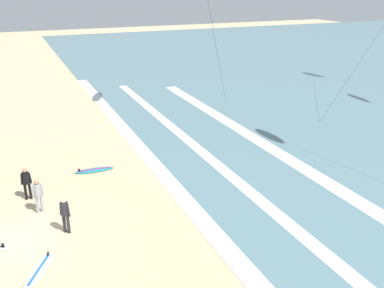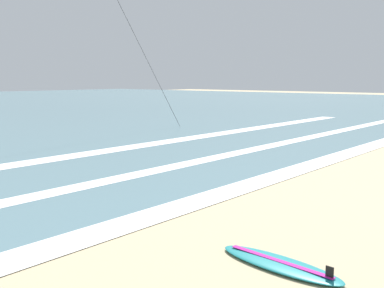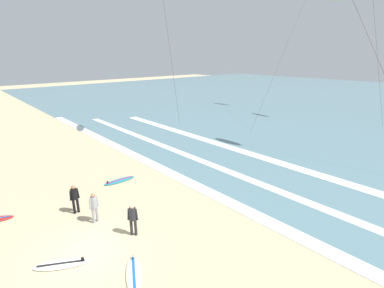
% 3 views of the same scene
% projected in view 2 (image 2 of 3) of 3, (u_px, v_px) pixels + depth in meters
% --- Properties ---
extents(wave_foam_shoreline, '(53.53, 0.89, 0.01)m').
position_uv_depth(wave_foam_shoreline, '(237.00, 189.00, 11.69)').
color(wave_foam_shoreline, white).
rests_on(wave_foam_shoreline, ocean_surface).
extents(wave_foam_mid_break, '(46.76, 0.71, 0.01)m').
position_uv_depth(wave_foam_mid_break, '(168.00, 168.00, 14.43)').
color(wave_foam_mid_break, white).
rests_on(wave_foam_mid_break, ocean_surface).
extents(wave_foam_outer_break, '(42.60, 0.99, 0.01)m').
position_uv_depth(wave_foam_outer_break, '(93.00, 153.00, 17.35)').
color(wave_foam_outer_break, white).
rests_on(wave_foam_outer_break, ocean_surface).
extents(surfboard_foreground_flat, '(0.72, 2.13, 0.25)m').
position_uv_depth(surfboard_foreground_flat, '(280.00, 264.00, 6.89)').
color(surfboard_foreground_flat, teal).
rests_on(surfboard_foreground_flat, ground).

